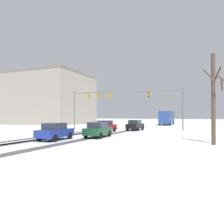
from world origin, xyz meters
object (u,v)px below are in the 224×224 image
(traffic_signal_near_right, at_px, (168,101))
(car_dark_green_third, at_px, (98,130))
(car_red_second, at_px, (105,126))
(bare_tree_sidewalk_near, at_px, (214,97))
(traffic_signal_near_left, at_px, (89,100))
(office_building_far_left_block, at_px, (51,99))
(bus_oncoming, at_px, (167,117))
(car_black_lead, at_px, (135,125))
(car_blue_fourth, at_px, (55,131))

(traffic_signal_near_right, distance_m, car_dark_green_third, 14.61)
(car_red_second, height_order, bare_tree_sidewalk_near, bare_tree_sidewalk_near)
(traffic_signal_near_left, relative_size, car_red_second, 1.67)
(traffic_signal_near_left, bearing_deg, office_building_far_left_block, 139.79)
(car_dark_green_third, bearing_deg, bus_oncoming, 87.26)
(car_dark_green_third, bearing_deg, car_black_lead, 88.13)
(bare_tree_sidewalk_near, bearing_deg, car_blue_fourth, -171.61)
(traffic_signal_near_left, xyz_separation_m, car_red_second, (4.72, -3.92, -4.00))
(car_red_second, xyz_separation_m, bare_tree_sidewalk_near, (13.57, -9.22, 2.99))
(car_blue_fourth, distance_m, office_building_far_left_block, 43.94)
(traffic_signal_near_left, relative_size, car_black_lead, 1.67)
(car_blue_fourth, bearing_deg, traffic_signal_near_right, 64.73)
(traffic_signal_near_right, height_order, traffic_signal_near_left, same)
(car_blue_fourth, height_order, bus_oncoming, bus_oncoming)
(car_dark_green_third, bearing_deg, bare_tree_sidewalk_near, -9.50)
(car_black_lead, xyz_separation_m, car_red_second, (-2.85, -5.00, 0.00))
(car_red_second, relative_size, office_building_far_left_block, 0.21)
(car_blue_fourth, relative_size, bare_tree_sidewalk_near, 0.58)
(traffic_signal_near_left, xyz_separation_m, car_black_lead, (7.57, 1.09, -4.00))
(bus_oncoming, xyz_separation_m, bare_tree_sidewalk_near, (9.41, -37.60, 1.81))
(traffic_signal_near_right, bearing_deg, bare_tree_sidewalk_near, -69.06)
(traffic_signal_near_left, xyz_separation_m, office_building_far_left_block, (-22.41, 18.94, 2.23))
(car_blue_fourth, bearing_deg, office_building_far_left_block, 128.38)
(car_dark_green_third, relative_size, office_building_far_left_block, 0.21)
(office_building_far_left_block, bearing_deg, car_blue_fourth, -51.62)
(car_red_second, distance_m, car_blue_fourth, 11.24)
(car_red_second, bearing_deg, traffic_signal_near_left, 140.33)
(car_blue_fourth, bearing_deg, bus_oncoming, 83.82)
(bare_tree_sidewalk_near, bearing_deg, traffic_signal_near_right, 110.94)
(traffic_signal_near_left, bearing_deg, bare_tree_sidewalk_near, -35.68)
(office_building_far_left_block, bearing_deg, car_dark_green_third, -45.61)
(bare_tree_sidewalk_near, relative_size, office_building_far_left_block, 0.37)
(traffic_signal_near_right, height_order, car_dark_green_third, traffic_signal_near_right)
(traffic_signal_near_right, xyz_separation_m, bare_tree_sidewalk_near, (5.71, -14.91, -0.70))
(car_blue_fourth, bearing_deg, traffic_signal_near_left, 106.86)
(car_black_lead, bearing_deg, car_red_second, -119.66)
(car_red_second, distance_m, bare_tree_sidewalk_near, 16.68)
(car_red_second, height_order, car_blue_fourth, same)
(traffic_signal_near_left, height_order, bare_tree_sidewalk_near, bare_tree_sidewalk_near)
(car_blue_fourth, bearing_deg, car_black_lead, 79.60)
(car_red_second, relative_size, bare_tree_sidewalk_near, 0.57)
(bus_oncoming, bearing_deg, traffic_signal_near_right, -80.73)
(bus_oncoming, bearing_deg, office_building_far_left_block, -169.99)
(traffic_signal_near_right, height_order, car_red_second, traffic_signal_near_right)
(car_red_second, bearing_deg, bus_oncoming, 81.66)
(car_blue_fourth, relative_size, office_building_far_left_block, 0.21)
(bare_tree_sidewalk_near, bearing_deg, office_building_far_left_block, 141.76)
(car_black_lead, bearing_deg, bare_tree_sidewalk_near, -52.98)
(office_building_far_left_block, bearing_deg, car_red_second, -40.11)
(car_dark_green_third, distance_m, car_blue_fourth, 4.66)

